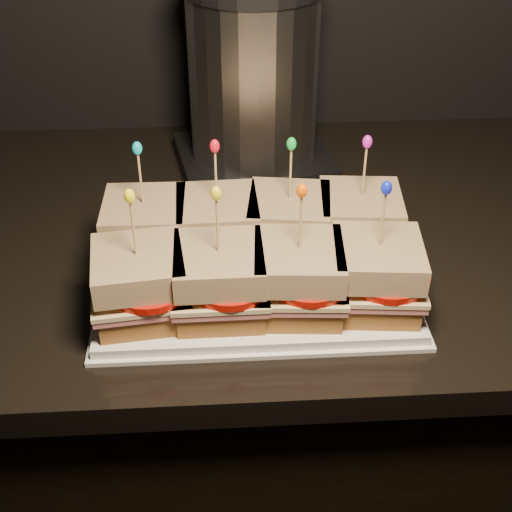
{
  "coord_description": "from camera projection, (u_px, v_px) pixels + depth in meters",
  "views": [
    {
      "loc": [
        0.21,
        0.81,
        1.48
      ],
      "look_at": [
        0.25,
        1.52,
        0.97
      ],
      "focal_mm": 50.0,
      "sensor_mm": 36.0,
      "label": 1
    }
  ],
  "objects": [
    {
      "name": "sandwich_2_bread_top",
      "position": [
        289.0,
        210.0,
        0.9
      ],
      "size": [
        0.11,
        0.11,
        0.03
      ],
      "primitive_type": "cube",
      "rotation": [
        0.0,
        0.0,
        -0.14
      ],
      "color": "#5A3515",
      "rests_on": "sandwich_2_tomato"
    },
    {
      "name": "sandwich_1_frill",
      "position": [
        215.0,
        146.0,
        0.84
      ],
      "size": [
        0.01,
        0.01,
        0.02
      ],
      "primitive_type": "ellipsoid",
      "color": "red",
      "rests_on": "sandwich_1_pick"
    },
    {
      "name": "appliance_body",
      "position": [
        253.0,
        76.0,
        1.07
      ],
      "size": [
        0.2,
        0.2,
        0.25
      ],
      "primitive_type": "cylinder",
      "color": "silver",
      "rests_on": "appliance_base"
    },
    {
      "name": "sandwich_5_pick",
      "position": [
        218.0,
        229.0,
        0.78
      ],
      "size": [
        0.0,
        0.0,
        0.09
      ],
      "primitive_type": "cylinder",
      "color": "tan",
      "rests_on": "sandwich_5_bread_top"
    },
    {
      "name": "granite_slab",
      "position": [
        434.0,
        229.0,
        1.05
      ],
      "size": [
        2.16,
        0.68,
        0.04
      ],
      "primitive_type": "cube",
      "color": "black",
      "rests_on": "cabinet"
    },
    {
      "name": "sandwich_6_pick",
      "position": [
        300.0,
        226.0,
        0.78
      ],
      "size": [
        0.0,
        0.0,
        0.09
      ],
      "primitive_type": "cylinder",
      "color": "tan",
      "rests_on": "sandwich_6_bread_top"
    },
    {
      "name": "sandwich_4_bread_bot",
      "position": [
        142.0,
        303.0,
        0.83
      ],
      "size": [
        0.11,
        0.11,
        0.03
      ],
      "primitive_type": "cube",
      "rotation": [
        0.0,
        0.0,
        0.11
      ],
      "color": "brown",
      "rests_on": "platter"
    },
    {
      "name": "sandwich_6_bread_bot",
      "position": [
        297.0,
        297.0,
        0.84
      ],
      "size": [
        0.11,
        0.11,
        0.03
      ],
      "primitive_type": "cube",
      "rotation": [
        0.0,
        0.0,
        -0.07
      ],
      "color": "brown",
      "rests_on": "platter"
    },
    {
      "name": "appliance_base",
      "position": [
        254.0,
        159.0,
        1.16
      ],
      "size": [
        0.26,
        0.23,
        0.03
      ],
      "primitive_type": "cube",
      "rotation": [
        0.0,
        0.0,
        0.17
      ],
      "color": "#262628",
      "rests_on": "granite_slab"
    },
    {
      "name": "sandwich_3_pick",
      "position": [
        364.0,
        175.0,
        0.88
      ],
      "size": [
        0.0,
        0.0,
        0.09
      ],
      "primitive_type": "cylinder",
      "color": "tan",
      "rests_on": "sandwich_3_bread_top"
    },
    {
      "name": "platter_rim",
      "position": [
        256.0,
        289.0,
        0.9
      ],
      "size": [
        0.4,
        0.25,
        0.01
      ],
      "primitive_type": "cube",
      "color": "white",
      "rests_on": "granite_slab"
    },
    {
      "name": "sandwich_4_pick",
      "position": [
        134.0,
        232.0,
        0.77
      ],
      "size": [
        0.0,
        0.0,
        0.09
      ],
      "primitive_type": "cylinder",
      "color": "tan",
      "rests_on": "sandwich_4_bread_top"
    },
    {
      "name": "sandwich_1_pick",
      "position": [
        216.0,
        179.0,
        0.87
      ],
      "size": [
        0.0,
        0.0,
        0.09
      ],
      "primitive_type": "cylinder",
      "color": "tan",
      "rests_on": "sandwich_1_bread_top"
    },
    {
      "name": "sandwich_0_frill",
      "position": [
        137.0,
        148.0,
        0.84
      ],
      "size": [
        0.01,
        0.01,
        0.02
      ],
      "primitive_type": "ellipsoid",
      "color": "#0BABB2",
      "rests_on": "sandwich_0_pick"
    },
    {
      "name": "sandwich_0_tomato",
      "position": [
        155.0,
        231.0,
        0.9
      ],
      "size": [
        0.1,
        0.1,
        0.01
      ],
      "primitive_type": "cylinder",
      "color": "#B51107",
      "rests_on": "sandwich_0_cheese"
    },
    {
      "name": "sandwich_4_ham",
      "position": [
        141.0,
        292.0,
        0.82
      ],
      "size": [
        0.12,
        0.12,
        0.01
      ],
      "primitive_type": "cube",
      "rotation": [
        0.0,
        0.0,
        0.11
      ],
      "color": "#B05255",
      "rests_on": "sandwich_4_bread_bot"
    },
    {
      "name": "sandwich_6_frill",
      "position": [
        302.0,
        191.0,
        0.76
      ],
      "size": [
        0.01,
        0.01,
        0.02
      ],
      "primitive_type": "ellipsoid",
      "color": "#FB5C03",
      "rests_on": "sandwich_6_pick"
    },
    {
      "name": "sandwich_0_ham",
      "position": [
        147.0,
        238.0,
        0.91
      ],
      "size": [
        0.11,
        0.11,
        0.01
      ],
      "primitive_type": "cube",
      "rotation": [
        0.0,
        0.0,
        -0.02
      ],
      "color": "#B05255",
      "rests_on": "sandwich_0_bread_bot"
    },
    {
      "name": "sandwich_0_bread_top",
      "position": [
        144.0,
        215.0,
        0.89
      ],
      "size": [
        0.1,
        0.1,
        0.03
      ],
      "primitive_type": "cube",
      "rotation": [
        0.0,
        0.0,
        -0.02
      ],
      "color": "#5A3515",
      "rests_on": "sandwich_0_tomato"
    },
    {
      "name": "sandwich_7_frill",
      "position": [
        386.0,
        188.0,
        0.76
      ],
      "size": [
        0.01,
        0.01,
        0.02
      ],
      "primitive_type": "ellipsoid",
      "color": "#111ED9",
      "rests_on": "sandwich_7_pick"
    },
    {
      "name": "sandwich_2_pick",
      "position": [
        290.0,
        177.0,
        0.87
      ],
      "size": [
        0.0,
        0.0,
        0.09
      ],
      "primitive_type": "cylinder",
      "color": "tan",
      "rests_on": "sandwich_2_bread_top"
    },
    {
      "name": "sandwich_5_cheese",
      "position": [
        220.0,
        284.0,
        0.82
      ],
      "size": [
        0.11,
        0.11,
        0.01
      ],
      "primitive_type": "cube",
      "rotation": [
        0.0,
        0.0,
        0.01
      ],
      "color": "beige",
      "rests_on": "sandwich_5_ham"
    },
    {
      "name": "sandwich_7_tomato",
      "position": [
        387.0,
        276.0,
        0.82
      ],
      "size": [
        0.1,
        0.1,
        0.01
      ],
      "primitive_type": "cylinder",
      "color": "#B51107",
      "rests_on": "sandwich_7_cheese"
    },
    {
      "name": "sandwich_5_ham",
      "position": [
        220.0,
        289.0,
        0.83
      ],
      "size": [
        0.11,
        0.11,
        0.01
      ],
      "primitive_type": "cube",
      "rotation": [
        0.0,
        0.0,
        0.01
      ],
      "color": "#B05255",
      "rests_on": "sandwich_5_bread_bot"
    },
    {
      "name": "sandwich_4_bread_top",
      "position": [
        138.0,
        266.0,
        0.8
      ],
      "size": [
        0.11,
        0.11,
        0.03
      ],
      "primitive_type": "cube",
      "rotation": [
        0.0,
        0.0,
        0.11
      ],
      "color": "#5A3515",
      "rests_on": "sandwich_4_tomato"
    },
    {
      "name": "sandwich_6_bread_top",
      "position": [
        299.0,
        261.0,
        0.81
      ],
      "size": [
        0.11,
        0.11,
        0.03
      ],
      "primitive_type": "cube",
      "rotation": [
        0.0,
        0.0,
        -0.07
      ],
      "color": "#5A3515",
      "rests_on": "sandwich_6_tomato"
    },
    {
      "name": "sandwich_4_tomato",
      "position": [
        150.0,
        285.0,
        0.81
      ],
      "size": [
        0.1,
        0.1,
        0.01
      ],
      "primitive_type": "cylinder",
      "color": "#B51107",
      "rests_on": "sandwich_4_cheese"
    },
    {
      "name": "cabinet",
      "position": [
        398.0,
        435.0,
        1.32
      ],
      "size": [
        2.12,
        0.64,
        0.88
      ],
      "primitive_type": "cube",
      "color": "black",
      "rests_on": "ground"
    },
    {
      "name": "sandwich_3_ham",
      "position": [
        358.0,
        231.0,
        0.92
      ],
      "size": [
        0.12,
        0.11,
        0.01
      ],
      "primitive_type": "cube",
      "rotation": [
        0.0,
        0.0,
        -0.09
      ],
      "color": "#B05255",
      "rests_on": "sandwich_3_bread_bot"
    },
    {
      "name": "sandwich_4_cheese",
      "position": [
        140.0,
        287.0,
        0.82
      ],
      "size": [
        0.12,
        0.12,
        0.01
      ],
      "primitive_type": "cube",
      "rotation": [
        0.0,
        0.0,
        0.11
      ],
      "color": "beige",
      "rests_on": "sandwich_4_ham"
    },
    {
      "name": "sandwich_0_bread_bot",
      "position": [
        148.0,
        250.0,
        0.92
      ],
      "size": [
        0.1,
        0.1,
        0.03
      ],
      "primitive_type": "cube",
      "rotation": [
        0.0,
        0.0,
        -0.02
      ],
      "color": "brown",
      "rests_on": "platter"
    },
    {
      "name": "sandwich_1_tomato",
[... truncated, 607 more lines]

